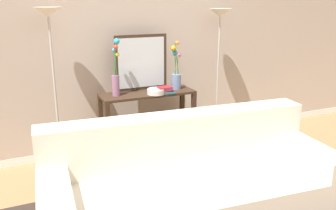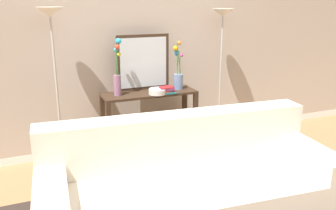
# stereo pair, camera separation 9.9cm
# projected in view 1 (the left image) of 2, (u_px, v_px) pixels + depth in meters

# --- Properties ---
(back_wall) EXTENTS (12.00, 0.15, 2.93)m
(back_wall) POSITION_uv_depth(u_px,v_px,m) (128.00, 33.00, 4.46)
(back_wall) COLOR white
(back_wall) RESTS_ON ground
(couch) EXTENTS (2.56, 1.18, 0.88)m
(couch) POSITION_uv_depth(u_px,v_px,m) (190.00, 186.00, 3.18)
(couch) COLOR beige
(couch) RESTS_ON ground
(console_table) EXTENTS (1.12, 0.37, 0.81)m
(console_table) POSITION_uv_depth(u_px,v_px,m) (148.00, 113.00, 4.39)
(console_table) COLOR #382619
(console_table) RESTS_ON ground
(floor_lamp_left) EXTENTS (0.28, 0.28, 1.79)m
(floor_lamp_left) POSITION_uv_depth(u_px,v_px,m) (51.00, 45.00, 3.77)
(floor_lamp_left) COLOR #B7B2A8
(floor_lamp_left) RESTS_ON ground
(floor_lamp_right) EXTENTS (0.28, 0.28, 1.75)m
(floor_lamp_right) POSITION_uv_depth(u_px,v_px,m) (219.00, 39.00, 4.57)
(floor_lamp_right) COLOR #B7B2A8
(floor_lamp_right) RESTS_ON ground
(wall_mirror) EXTENTS (0.65, 0.02, 0.66)m
(wall_mirror) POSITION_uv_depth(u_px,v_px,m) (141.00, 63.00, 4.35)
(wall_mirror) COLOR #382619
(wall_mirror) RESTS_ON console_table
(vase_tall_flowers) EXTENTS (0.11, 0.12, 0.65)m
(vase_tall_flowers) POSITION_uv_depth(u_px,v_px,m) (116.00, 75.00, 4.10)
(vase_tall_flowers) COLOR gray
(vase_tall_flowers) RESTS_ON console_table
(vase_short_flowers) EXTENTS (0.13, 0.13, 0.59)m
(vase_short_flowers) POSITION_uv_depth(u_px,v_px,m) (176.00, 74.00, 4.42)
(vase_short_flowers) COLOR #6B84AD
(vase_short_flowers) RESTS_ON console_table
(fruit_bowl) EXTENTS (0.20, 0.20, 0.07)m
(fruit_bowl) POSITION_uv_depth(u_px,v_px,m) (156.00, 91.00, 4.23)
(fruit_bowl) COLOR silver
(fruit_bowl) RESTS_ON console_table
(book_stack) EXTENTS (0.21, 0.18, 0.08)m
(book_stack) POSITION_uv_depth(u_px,v_px,m) (165.00, 90.00, 4.28)
(book_stack) COLOR #1E7075
(book_stack) RESTS_ON console_table
(book_row_under_console) EXTENTS (0.35, 0.17, 0.13)m
(book_row_under_console) POSITION_uv_depth(u_px,v_px,m) (127.00, 155.00, 4.42)
(book_row_under_console) COLOR silver
(book_row_under_console) RESTS_ON ground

